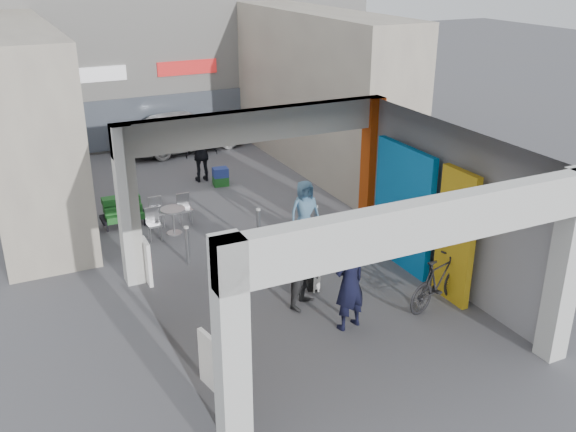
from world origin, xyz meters
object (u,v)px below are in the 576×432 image
produce_stand (123,215)px  man_with_dog (350,283)px  bicycle_rear (439,281)px  border_collie (314,280)px  bicycle_front (370,238)px  man_crates (202,154)px  cafe_set (167,220)px  man_back_turned (307,267)px  white_van (184,130)px  man_elderly (305,211)px

produce_stand → man_with_dog: size_ratio=0.60×
bicycle_rear → produce_stand: bearing=18.9°
produce_stand → border_collie: 5.98m
bicycle_front → man_crates: bearing=25.0°
cafe_set → man_back_turned: 5.17m
produce_stand → man_with_dog: man_with_dog is taller
bicycle_rear → man_crates: bearing=-5.1°
man_crates → bicycle_front: (1.70, -6.96, -0.33)m
man_back_turned → man_crates: (0.57, 8.19, 0.01)m
man_crates → white_van: man_crates is taller
cafe_set → bicycle_front: size_ratio=0.66×
cafe_set → bicycle_rear: 7.23m
man_elderly → man_crates: 5.46m
man_with_dog → man_elderly: man_with_dog is taller
man_with_dog → white_van: bearing=-105.4°
border_collie → man_crates: man_crates is taller
produce_stand → man_elderly: man_elderly is taller
produce_stand → man_crates: bearing=53.8°
white_van → man_back_turned: bearing=167.7°
man_crates → produce_stand: bearing=41.1°
man_crates → bicycle_rear: man_crates is taller
bicycle_rear → white_van: white_van is taller
man_back_turned → bicycle_rear: bearing=-59.2°
produce_stand → man_crates: 3.93m
cafe_set → bicycle_front: (3.78, -3.68, 0.24)m
bicycle_rear → white_van: size_ratio=0.41×
bicycle_front → bicycle_rear: bearing=-166.1°
border_collie → man_elderly: (0.97, 2.33, 0.55)m
produce_stand → bicycle_rear: size_ratio=0.65×
man_elderly → white_van: man_elderly is taller
man_with_dog → bicycle_front: man_with_dog is taller
man_with_dog → man_elderly: size_ratio=1.21×
cafe_set → man_back_turned: size_ratio=0.78×
man_elderly → man_crates: (-0.82, 5.39, 0.08)m
produce_stand → man_elderly: bearing=-22.9°
man_back_turned → bicycle_front: (2.28, 1.24, -0.33)m
man_back_turned → bicycle_rear: size_ratio=0.96×
produce_stand → border_collie: produce_stand is taller
man_with_dog → bicycle_rear: man_with_dog is taller
man_back_turned → bicycle_front: size_ratio=0.85×
man_elderly → man_crates: size_ratio=0.91×
border_collie → man_with_dog: man_with_dog is taller
man_back_turned → border_collie: bearing=15.0°
man_elderly → border_collie: bearing=-110.4°
cafe_set → border_collie: 4.84m
produce_stand → bicycle_front: bicycle_front is taller
man_crates → bicycle_front: bearing=105.5°
man_with_dog → bicycle_rear: size_ratio=1.07×
border_collie → bicycle_front: bicycle_front is taller
cafe_set → produce_stand: size_ratio=1.16×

